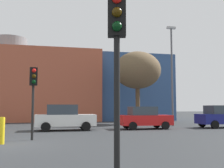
{
  "coord_description": "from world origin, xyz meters",
  "views": [
    {
      "loc": [
        1.88,
        -12.65,
        1.57
      ],
      "look_at": [
        6.28,
        6.86,
        3.29
      ],
      "focal_mm": 44.44,
      "sensor_mm": 36.0,
      "label": 1
    }
  ],
  "objects_px": {
    "parked_car_2": "(65,118)",
    "bollard_yellow_0": "(2,131)",
    "bare_tree_0": "(137,70)",
    "traffic_light_near_right": "(117,43)",
    "parked_car_4": "(222,117)",
    "traffic_light_island": "(33,86)",
    "street_lamp": "(172,70)",
    "parked_car_3": "(145,118)"
  },
  "relations": [
    {
      "from": "parked_car_4",
      "to": "traffic_light_near_right",
      "type": "bearing_deg",
      "value": -129.99
    },
    {
      "from": "parked_car_4",
      "to": "bare_tree_0",
      "type": "height_order",
      "value": "bare_tree_0"
    },
    {
      "from": "traffic_light_near_right",
      "to": "bare_tree_0",
      "type": "relative_size",
      "value": 0.54
    },
    {
      "from": "traffic_light_near_right",
      "to": "bare_tree_0",
      "type": "bearing_deg",
      "value": 173.67
    },
    {
      "from": "parked_car_2",
      "to": "parked_car_4",
      "type": "relative_size",
      "value": 1.02
    },
    {
      "from": "bare_tree_0",
      "to": "bollard_yellow_0",
      "type": "relative_size",
      "value": 6.22
    },
    {
      "from": "parked_car_2",
      "to": "street_lamp",
      "type": "distance_m",
      "value": 10.58
    },
    {
      "from": "bare_tree_0",
      "to": "traffic_light_near_right",
      "type": "bearing_deg",
      "value": -109.04
    },
    {
      "from": "parked_car_2",
      "to": "bollard_yellow_0",
      "type": "height_order",
      "value": "parked_car_2"
    },
    {
      "from": "parked_car_3",
      "to": "bare_tree_0",
      "type": "relative_size",
      "value": 0.53
    },
    {
      "from": "traffic_light_island",
      "to": "bollard_yellow_0",
      "type": "height_order",
      "value": "traffic_light_island"
    },
    {
      "from": "bare_tree_0",
      "to": "bollard_yellow_0",
      "type": "xyz_separation_m",
      "value": [
        -10.59,
        -13.53,
        -4.74
      ]
    },
    {
      "from": "parked_car_2",
      "to": "bollard_yellow_0",
      "type": "relative_size",
      "value": 3.56
    },
    {
      "from": "parked_car_3",
      "to": "parked_car_2",
      "type": "bearing_deg",
      "value": 180.0
    },
    {
      "from": "traffic_light_island",
      "to": "street_lamp",
      "type": "distance_m",
      "value": 14.15
    },
    {
      "from": "bollard_yellow_0",
      "to": "street_lamp",
      "type": "distance_m",
      "value": 16.27
    },
    {
      "from": "parked_car_4",
      "to": "bollard_yellow_0",
      "type": "relative_size",
      "value": 3.5
    },
    {
      "from": "parked_car_3",
      "to": "street_lamp",
      "type": "relative_size",
      "value": 0.44
    },
    {
      "from": "parked_car_2",
      "to": "street_lamp",
      "type": "xyz_separation_m",
      "value": [
        9.41,
        2.64,
        4.04
      ]
    },
    {
      "from": "parked_car_3",
      "to": "bollard_yellow_0",
      "type": "xyz_separation_m",
      "value": [
        -8.95,
        -6.88,
        -0.25
      ]
    },
    {
      "from": "parked_car_3",
      "to": "street_lamp",
      "type": "distance_m",
      "value": 6.01
    },
    {
      "from": "parked_car_2",
      "to": "bare_tree_0",
      "type": "xyz_separation_m",
      "value": [
        7.54,
        6.65,
        4.43
      ]
    },
    {
      "from": "parked_car_2",
      "to": "parked_car_3",
      "type": "distance_m",
      "value": 5.9
    },
    {
      "from": "parked_car_2",
      "to": "bare_tree_0",
      "type": "height_order",
      "value": "bare_tree_0"
    },
    {
      "from": "parked_car_2",
      "to": "traffic_light_island",
      "type": "relative_size",
      "value": 1.16
    },
    {
      "from": "traffic_light_island",
      "to": "bare_tree_0",
      "type": "relative_size",
      "value": 0.49
    },
    {
      "from": "parked_car_2",
      "to": "bollard_yellow_0",
      "type": "distance_m",
      "value": 7.53
    },
    {
      "from": "parked_car_4",
      "to": "bollard_yellow_0",
      "type": "xyz_separation_m",
      "value": [
        -15.47,
        -6.88,
        -0.29
      ]
    },
    {
      "from": "parked_car_2",
      "to": "traffic_light_island",
      "type": "distance_m",
      "value": 6.15
    },
    {
      "from": "bollard_yellow_0",
      "to": "bare_tree_0",
      "type": "bearing_deg",
      "value": 51.97
    },
    {
      "from": "traffic_light_near_right",
      "to": "parked_car_4",
      "type": "bearing_deg",
      "value": 152.72
    },
    {
      "from": "bollard_yellow_0",
      "to": "parked_car_3",
      "type": "bearing_deg",
      "value": 37.55
    },
    {
      "from": "bollard_yellow_0",
      "to": "parked_car_2",
      "type": "bearing_deg",
      "value": 66.1
    },
    {
      "from": "parked_car_3",
      "to": "bollard_yellow_0",
      "type": "bearing_deg",
      "value": -142.45
    },
    {
      "from": "bollard_yellow_0",
      "to": "parked_car_4",
      "type": "bearing_deg",
      "value": 23.99
    },
    {
      "from": "parked_car_3",
      "to": "street_lamp",
      "type": "bearing_deg",
      "value": 36.97
    },
    {
      "from": "parked_car_3",
      "to": "traffic_light_island",
      "type": "height_order",
      "value": "traffic_light_island"
    },
    {
      "from": "traffic_light_near_right",
      "to": "bare_tree_0",
      "type": "distance_m",
      "value": 22.54
    },
    {
      "from": "parked_car_4",
      "to": "traffic_light_island",
      "type": "bearing_deg",
      "value": -158.55
    },
    {
      "from": "parked_car_3",
      "to": "bare_tree_0",
      "type": "distance_m",
      "value": 8.19
    },
    {
      "from": "bollard_yellow_0",
      "to": "traffic_light_near_right",
      "type": "bearing_deg",
      "value": -66.82
    },
    {
      "from": "parked_car_3",
      "to": "parked_car_4",
      "type": "xyz_separation_m",
      "value": [
        6.52,
        0.0,
        0.05
      ]
    }
  ]
}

